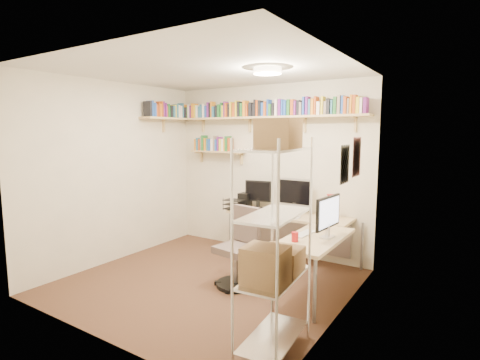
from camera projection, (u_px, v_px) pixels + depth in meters
name	position (u px, v px, depth m)	size (l,w,h in m)	color
ground	(207.00, 282.00, 4.54)	(3.20, 3.20, 0.00)	#4F2E22
room_shell	(206.00, 155.00, 4.34)	(3.24, 3.04, 2.52)	beige
wall_shelves	(238.00, 117.00, 5.57)	(3.12, 1.09, 0.80)	#D6C179
corner_desk	(287.00, 219.00, 4.97)	(1.94, 1.75, 1.17)	#DBB78E
office_chair	(239.00, 253.00, 4.42)	(0.49, 0.50, 0.93)	black
wire_rack	(274.00, 228.00, 2.95)	(0.44, 0.80, 1.91)	silver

